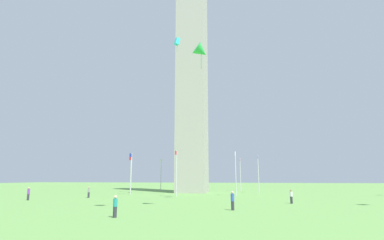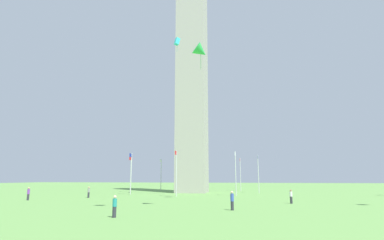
# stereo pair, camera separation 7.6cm
# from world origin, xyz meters

# --- Properties ---
(ground_plane) EXTENTS (260.00, 260.00, 0.00)m
(ground_plane) POSITION_xyz_m (0.00, 0.00, 0.00)
(ground_plane) COLOR #609347
(obelisk_monument) EXTENTS (6.02, 6.02, 54.69)m
(obelisk_monument) POSITION_xyz_m (0.00, 0.00, 27.35)
(obelisk_monument) COLOR #A8A399
(obelisk_monument) RESTS_ON ground
(flagpole_n) EXTENTS (1.12, 0.14, 7.41)m
(flagpole_n) POSITION_xyz_m (13.31, 0.00, 4.08)
(flagpole_n) COLOR silver
(flagpole_n) RESTS_ON ground
(flagpole_ne) EXTENTS (1.12, 0.14, 7.41)m
(flagpole_ne) POSITION_xyz_m (9.43, 9.37, 4.08)
(flagpole_ne) COLOR silver
(flagpole_ne) RESTS_ON ground
(flagpole_e) EXTENTS (1.12, 0.14, 7.41)m
(flagpole_e) POSITION_xyz_m (0.06, 13.25, 4.08)
(flagpole_e) COLOR silver
(flagpole_e) RESTS_ON ground
(flagpole_se) EXTENTS (1.12, 0.14, 7.41)m
(flagpole_se) POSITION_xyz_m (-9.30, 9.37, 4.08)
(flagpole_se) COLOR silver
(flagpole_se) RESTS_ON ground
(flagpole_s) EXTENTS (1.12, 0.14, 7.41)m
(flagpole_s) POSITION_xyz_m (-13.18, 0.00, 4.08)
(flagpole_s) COLOR silver
(flagpole_s) RESTS_ON ground
(flagpole_sw) EXTENTS (1.12, 0.14, 7.41)m
(flagpole_sw) POSITION_xyz_m (-9.30, -9.37, 4.08)
(flagpole_sw) COLOR silver
(flagpole_sw) RESTS_ON ground
(flagpole_w) EXTENTS (1.12, 0.14, 7.41)m
(flagpole_w) POSITION_xyz_m (0.06, -13.25, 4.08)
(flagpole_w) COLOR silver
(flagpole_w) RESTS_ON ground
(flagpole_nw) EXTENTS (1.12, 0.14, 7.41)m
(flagpole_nw) POSITION_xyz_m (9.43, -9.37, 4.08)
(flagpole_nw) COLOR silver
(flagpole_nw) RESTS_ON ground
(person_gray_shirt) EXTENTS (0.32, 0.32, 1.64)m
(person_gray_shirt) POSITION_xyz_m (19.09, -12.10, 0.81)
(person_gray_shirt) COLOR #2D2D38
(person_gray_shirt) RESTS_ON ground
(person_blue_shirt) EXTENTS (0.32, 0.32, 1.74)m
(person_blue_shirt) POSITION_xyz_m (33.41, 10.36, 0.86)
(person_blue_shirt) COLOR #2D2D38
(person_blue_shirt) RESTS_ON ground
(person_teal_shirt) EXTENTS (0.32, 0.32, 1.63)m
(person_teal_shirt) POSITION_xyz_m (40.53, 1.98, 0.81)
(person_teal_shirt) COLOR #2D2D38
(person_teal_shirt) RESTS_ON ground
(person_purple_shirt) EXTENTS (0.32, 0.32, 1.70)m
(person_purple_shirt) POSITION_xyz_m (25.49, -17.34, 0.85)
(person_purple_shirt) COLOR #2D2D38
(person_purple_shirt) RESTS_ON ground
(person_white_shirt) EXTENTS (0.32, 0.32, 1.60)m
(person_white_shirt) POSITION_xyz_m (24.41, 16.58, 0.79)
(person_white_shirt) COLOR #2D2D38
(person_white_shirt) RESTS_ON ground
(kite_cyan_box) EXTENTS (1.17, 1.21, 2.63)m
(kite_cyan_box) POSITION_xyz_m (12.78, -0.20, 26.80)
(kite_cyan_box) COLOR #33C6D1
(kite_green_delta) EXTENTS (2.04, 2.19, 2.79)m
(kite_green_delta) POSITION_xyz_m (34.10, 7.60, 15.48)
(kite_green_delta) COLOR green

